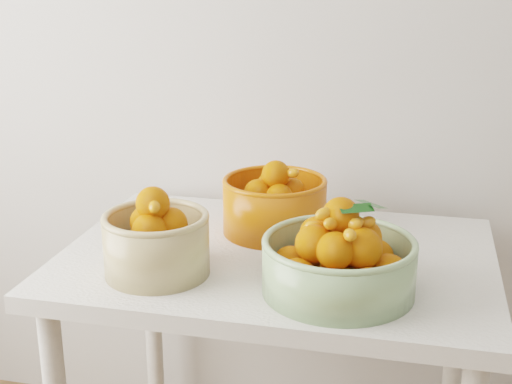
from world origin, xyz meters
TOP-DOWN VIEW (x-y plane):
  - table at (-0.44, 1.60)m, footprint 1.00×0.70m
  - bowl_cream at (-0.67, 1.43)m, footprint 0.28×0.28m
  - bowl_green at (-0.28, 1.43)m, footprint 0.41×0.41m
  - bowl_orange at (-0.48, 1.73)m, footprint 0.33×0.33m

SIDE VIEW (x-z plane):
  - table at x=-0.44m, z-range 0.28..1.03m
  - bowl_green at x=-0.28m, z-range 0.72..0.92m
  - bowl_orange at x=-0.48m, z-range 0.73..0.92m
  - bowl_cream at x=-0.67m, z-range 0.73..0.92m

